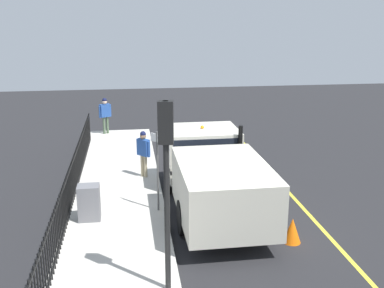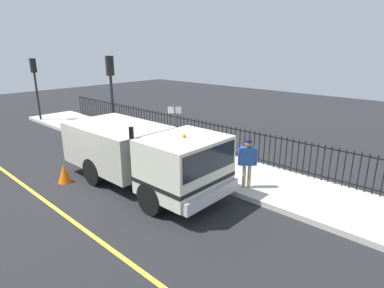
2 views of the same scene
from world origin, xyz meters
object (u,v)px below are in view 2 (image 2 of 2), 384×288
(utility_cabinet, at_px, (202,142))
(traffic_cone, at_px, (64,173))
(street_sign, at_px, (175,129))
(traffic_light_mid, at_px, (35,77))
(traffic_light_near, at_px, (111,83))
(work_truck, at_px, (146,153))
(worker_standing, at_px, (248,158))

(utility_cabinet, bearing_deg, traffic_cone, 161.51)
(utility_cabinet, distance_m, street_sign, 2.26)
(traffic_light_mid, height_order, street_sign, traffic_light_mid)
(traffic_light_mid, height_order, utility_cabinet, traffic_light_mid)
(traffic_cone, bearing_deg, traffic_light_near, 29.38)
(traffic_light_mid, xyz_separation_m, street_sign, (-0.03, -12.41, -1.19))
(work_truck, distance_m, traffic_light_near, 5.13)
(traffic_light_near, bearing_deg, worker_standing, 100.69)
(worker_standing, distance_m, traffic_cone, 6.46)
(traffic_light_near, distance_m, traffic_light_mid, 8.27)
(traffic_light_near, distance_m, traffic_cone, 4.84)
(utility_cabinet, xyz_separation_m, traffic_cone, (-5.40, 1.80, -0.35))
(traffic_light_near, height_order, utility_cabinet, traffic_light_near)
(work_truck, relative_size, street_sign, 2.63)
(traffic_cone, bearing_deg, street_sign, -32.67)
(work_truck, height_order, traffic_light_near, traffic_light_near)
(worker_standing, bearing_deg, utility_cabinet, -68.39)
(work_truck, relative_size, traffic_light_mid, 1.69)
(worker_standing, xyz_separation_m, traffic_light_mid, (-0.28, 15.44, 1.67))
(traffic_light_mid, distance_m, utility_cabinet, 12.39)
(worker_standing, height_order, utility_cabinet, worker_standing)
(traffic_light_mid, distance_m, street_sign, 12.46)
(worker_standing, distance_m, utility_cabinet, 3.84)
(work_truck, bearing_deg, street_sign, -169.52)
(traffic_light_near, relative_size, traffic_light_mid, 1.08)
(utility_cabinet, distance_m, traffic_cone, 5.70)
(traffic_light_mid, bearing_deg, work_truck, 71.99)
(traffic_light_near, distance_m, street_sign, 4.36)
(traffic_light_near, xyz_separation_m, traffic_cone, (-3.47, -1.96, -2.74))
(work_truck, distance_m, traffic_cone, 3.18)
(work_truck, xyz_separation_m, worker_standing, (1.99, -2.71, -0.05))
(work_truck, height_order, traffic_cone, work_truck)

